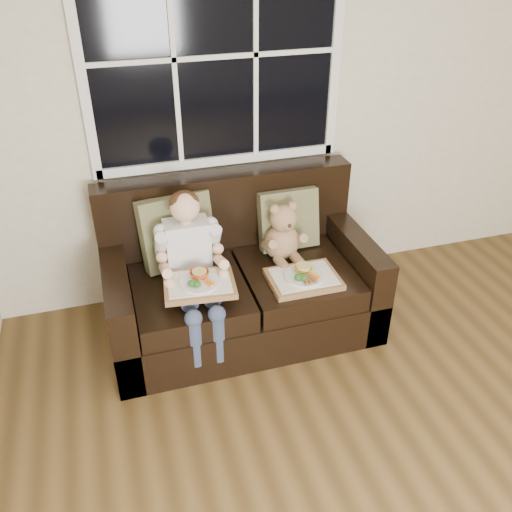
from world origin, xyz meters
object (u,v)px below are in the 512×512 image
object	(u,v)px
tray_left	(199,283)
tray_right	(304,278)
loveseat	(239,283)
teddy_bear	(283,236)
child	(191,257)

from	to	relation	value
tray_left	tray_right	size ratio (longest dim) A/B	1.01
loveseat	teddy_bear	distance (m)	0.43
teddy_bear	tray_left	distance (m)	0.69
teddy_bear	tray_right	world-z (taller)	teddy_bear
loveseat	child	world-z (taller)	child
tray_left	tray_right	bearing A→B (deg)	7.03
teddy_bear	tray_right	bearing A→B (deg)	-88.05
child	tray_left	distance (m)	0.20
teddy_bear	tray_left	size ratio (longest dim) A/B	0.94
loveseat	child	bearing A→B (deg)	-159.60
child	tray_right	size ratio (longest dim) A/B	2.04
loveseat	teddy_bear	size ratio (longest dim) A/B	4.13
loveseat	tray_right	bearing A→B (deg)	-41.06
tray_left	tray_right	distance (m)	0.65
teddy_bear	tray_right	xyz separation A→B (m)	(0.03, -0.31, -0.13)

